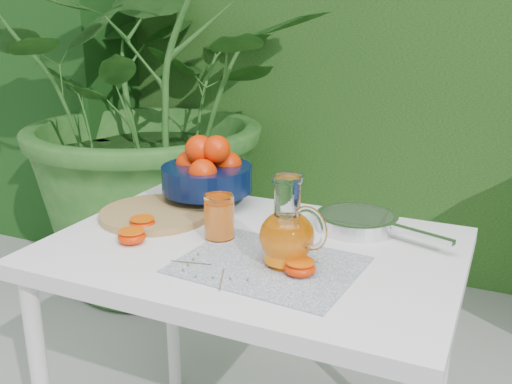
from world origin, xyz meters
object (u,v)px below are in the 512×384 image
at_px(fruit_bowl, 207,172).
at_px(juice_pitcher, 288,234).
at_px(white_table, 253,274).
at_px(saute_pan, 358,221).
at_px(cutting_board, 155,214).

relative_size(fruit_bowl, juice_pitcher, 1.65).
bearing_deg(white_table, saute_pan, 45.50).
bearing_deg(juice_pitcher, saute_pan, 73.44).
height_order(white_table, fruit_bowl, fruit_bowl).
bearing_deg(cutting_board, white_table, -10.86).
bearing_deg(juice_pitcher, fruit_bowl, 140.71).
height_order(white_table, saute_pan, saute_pan).
distance_m(cutting_board, saute_pan, 0.56).
height_order(cutting_board, saute_pan, saute_pan).
distance_m(fruit_bowl, juice_pitcher, 0.49).
bearing_deg(saute_pan, juice_pitcher, -106.56).
height_order(fruit_bowl, saute_pan, fruit_bowl).
bearing_deg(fruit_bowl, juice_pitcher, -39.29).
relative_size(white_table, juice_pitcher, 4.85).
relative_size(white_table, cutting_board, 3.25).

